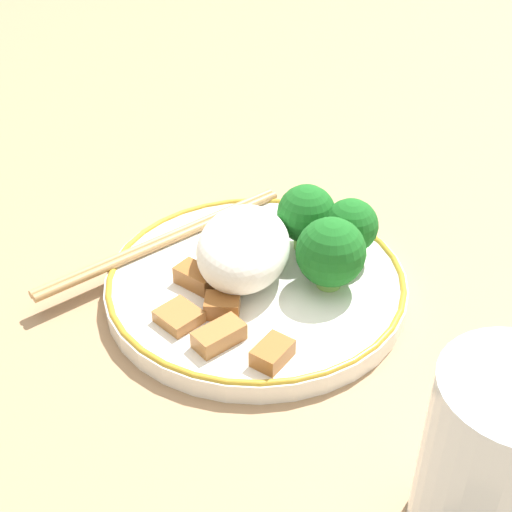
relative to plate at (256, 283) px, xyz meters
The scene contains 13 objects.
ground_plane 0.01m from the plate, ahead, with size 3.00×3.00×0.00m, color #9E7A56.
plate is the anchor object (origin of this frame).
rice_mound 0.03m from the plate, 80.00° to the right, with size 0.09×0.07×0.05m.
broccoli_back_left 0.07m from the plate, 89.33° to the left, with size 0.05×0.05×0.06m.
broccoli_back_center 0.09m from the plate, 119.60° to the left, with size 0.04×0.04×0.05m.
broccoli_back_right 0.07m from the plate, 144.85° to the left, with size 0.05×0.05×0.06m.
meat_near_front 0.08m from the plate, ahead, with size 0.04×0.04×0.01m.
meat_near_left 0.05m from the plate, 68.53° to the right, with size 0.03×0.04×0.01m.
meat_near_right 0.05m from the plate, 19.95° to the right, with size 0.02×0.03×0.01m.
meat_near_back 0.09m from the plate, 16.66° to the left, with size 0.03×0.03×0.01m.
meat_on_rice_edge 0.08m from the plate, 36.70° to the right, with size 0.04×0.04×0.01m.
chopsticks 0.09m from the plate, 111.41° to the right, with size 0.18×0.16×0.01m.
drinking_glass 0.24m from the plate, 40.55° to the left, with size 0.08×0.08×0.11m.
Camera 1 is at (0.43, 0.07, 0.35)m, focal length 50.00 mm.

